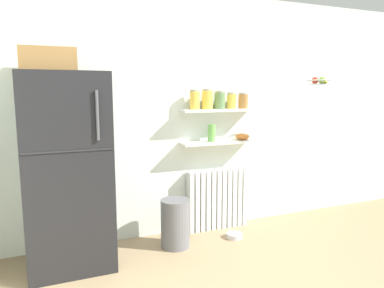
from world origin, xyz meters
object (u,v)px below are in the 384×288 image
(refrigerator, at_px, (67,167))
(storage_jar_2, at_px, (220,100))
(storage_jar_3, at_px, (232,101))
(trash_bin, at_px, (175,223))
(storage_jar_1, at_px, (207,99))
(pet_food_bowl, at_px, (234,236))
(radiator, at_px, (217,199))
(vase, at_px, (212,133))
(storage_jar_4, at_px, (243,101))
(shelf_bowl, at_px, (242,137))
(storage_jar_0, at_px, (195,100))
(hanging_fruit_basket, at_px, (320,81))

(refrigerator, distance_m, storage_jar_2, 1.73)
(storage_jar_3, height_order, trash_bin, storage_jar_3)
(storage_jar_1, height_order, pet_food_bowl, storage_jar_1)
(storage_jar_2, bearing_deg, pet_food_bowl, -81.87)
(radiator, bearing_deg, storage_jar_2, -90.00)
(storage_jar_1, bearing_deg, vase, 0.00)
(storage_jar_4, xyz_separation_m, shelf_bowl, (0.00, -0.00, -0.41))
(storage_jar_1, xyz_separation_m, shelf_bowl, (0.44, 0.00, -0.43))
(storage_jar_3, height_order, pet_food_bowl, storage_jar_3)
(storage_jar_1, height_order, storage_jar_3, storage_jar_1)
(storage_jar_1, bearing_deg, storage_jar_0, 180.00)
(vase, bearing_deg, storage_jar_2, 0.00)
(storage_jar_3, xyz_separation_m, trash_bin, (-0.76, -0.26, -1.21))
(storage_jar_4, bearing_deg, storage_jar_0, 180.00)
(radiator, distance_m, storage_jar_3, 1.13)
(storage_jar_1, distance_m, trash_bin, 1.34)
(radiator, xyz_separation_m, pet_food_bowl, (0.04, -0.33, -0.32))
(refrigerator, relative_size, storage_jar_1, 8.75)
(storage_jar_0, relative_size, storage_jar_4, 1.18)
(refrigerator, height_order, storage_jar_1, refrigerator)
(storage_jar_2, bearing_deg, hanging_fruit_basket, -26.98)
(storage_jar_3, distance_m, storage_jar_4, 0.15)
(refrigerator, bearing_deg, storage_jar_1, 8.94)
(shelf_bowl, xyz_separation_m, hanging_fruit_basket, (0.64, -0.48, 0.62))
(storage_jar_0, xyz_separation_m, storage_jar_3, (0.44, -0.00, -0.02))
(shelf_bowl, bearing_deg, pet_food_bowl, -129.77)
(storage_jar_3, distance_m, hanging_fruit_basket, 0.95)
(vase, bearing_deg, trash_bin, -153.60)
(refrigerator, relative_size, shelf_bowl, 11.84)
(vase, bearing_deg, radiator, 17.61)
(storage_jar_1, relative_size, pet_food_bowl, 1.30)
(storage_jar_4, xyz_separation_m, vase, (-0.39, -0.00, -0.35))
(storage_jar_2, bearing_deg, storage_jar_1, -180.00)
(refrigerator, height_order, storage_jar_4, refrigerator)
(refrigerator, bearing_deg, trash_bin, -1.57)
(storage_jar_2, height_order, pet_food_bowl, storage_jar_2)
(storage_jar_0, distance_m, vase, 0.42)
(storage_jar_2, relative_size, shelf_bowl, 1.23)
(radiator, xyz_separation_m, storage_jar_0, (-0.30, -0.03, 1.13))
(storage_jar_2, distance_m, shelf_bowl, 0.51)
(storage_jar_1, distance_m, hanging_fruit_basket, 1.20)
(storage_jar_0, xyz_separation_m, hanging_fruit_basket, (1.24, -0.48, 0.20))
(radiator, bearing_deg, pet_food_bowl, -82.60)
(trash_bin, bearing_deg, pet_food_bowl, -3.85)
(trash_bin, bearing_deg, storage_jar_3, 18.73)
(storage_jar_4, bearing_deg, storage_jar_2, 180.00)
(storage_jar_3, distance_m, pet_food_bowl, 1.47)
(radiator, distance_m, storage_jar_1, 1.15)
(storage_jar_3, distance_m, trash_bin, 1.46)
(storage_jar_2, xyz_separation_m, shelf_bowl, (0.30, -0.00, -0.42))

